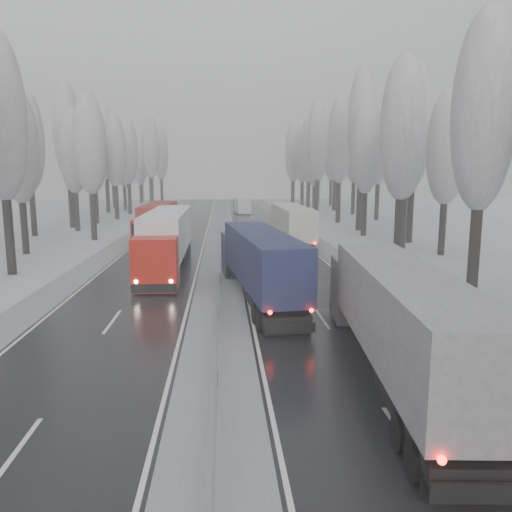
{
  "coord_description": "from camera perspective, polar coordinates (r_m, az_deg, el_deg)",
  "views": [
    {
      "loc": [
        0.25,
        -12.35,
        7.3
      ],
      "look_at": [
        2.34,
        18.28,
        2.2
      ],
      "focal_mm": 35.0,
      "sensor_mm": 36.0,
      "label": 1
    }
  ],
  "objects": [
    {
      "name": "tree_25",
      "position": [
        71.89,
        16.54,
        13.22
      ],
      "size": [
        3.6,
        3.6,
        19.44
      ],
      "color": "black",
      "rests_on": "ground"
    },
    {
      "name": "tree_32",
      "position": [
        102.94,
        5.37,
        11.55
      ],
      "size": [
        3.6,
        3.6,
        17.33
      ],
      "color": "black",
      "rests_on": "ground"
    },
    {
      "name": "tree_21",
      "position": [
        55.41,
        17.66,
        13.87
      ],
      "size": [
        3.6,
        3.6,
        18.62
      ],
      "color": "black",
      "rests_on": "ground"
    },
    {
      "name": "tree_69",
      "position": [
        88.31,
        -18.54,
        12.31
      ],
      "size": [
        3.6,
        3.6,
        19.35
      ],
      "color": "black",
      "rests_on": "ground"
    },
    {
      "name": "tree_65",
      "position": [
        72.18,
        -20.78,
        13.0
      ],
      "size": [
        3.6,
        3.6,
        19.48
      ],
      "color": "black",
      "rests_on": "ground"
    },
    {
      "name": "tree_18",
      "position": [
        42.02,
        16.43,
        13.7
      ],
      "size": [
        3.6,
        3.6,
        16.58
      ],
      "color": "black",
      "rests_on": "ground"
    },
    {
      "name": "tree_75",
      "position": [
        118.32,
        -16.14,
        11.34
      ],
      "size": [
        3.6,
        3.6,
        18.6
      ],
      "color": "black",
      "rests_on": "ground"
    },
    {
      "name": "median_slush",
      "position": [
        42.97,
        -4.18,
        -0.35
      ],
      "size": [
        3.0,
        200.0,
        0.04
      ],
      "primitive_type": "cube",
      "color": "#94979C",
      "rests_on": "ground"
    },
    {
      "name": "tree_16",
      "position": [
        31.85,
        24.63,
        14.67
      ],
      "size": [
        3.6,
        3.6,
        16.53
      ],
      "color": "black",
      "rests_on": "ground"
    },
    {
      "name": "tree_72",
      "position": [
        102.72,
        -14.91,
        10.5
      ],
      "size": [
        3.6,
        3.6,
        15.11
      ],
      "color": "black",
      "rests_on": "ground"
    },
    {
      "name": "tree_74",
      "position": [
        112.85,
        -11.96,
        11.96
      ],
      "size": [
        3.6,
        3.6,
        19.68
      ],
      "color": "black",
      "rests_on": "ground"
    },
    {
      "name": "tree_28",
      "position": [
        85.99,
        7.07,
        12.92
      ],
      "size": [
        3.6,
        3.6,
        19.62
      ],
      "color": "black",
      "rests_on": "ground"
    },
    {
      "name": "tree_19",
      "position": [
        47.72,
        21.01,
        11.36
      ],
      "size": [
        3.6,
        3.6,
        14.57
      ],
      "color": "black",
      "rests_on": "ground"
    },
    {
      "name": "tree_37",
      "position": [
        124.83,
        7.21,
        10.86
      ],
      "size": [
        3.6,
        3.6,
        16.37
      ],
      "color": "black",
      "rests_on": "ground"
    },
    {
      "name": "truck_red_white",
      "position": [
        38.07,
        -10.16,
        2.2
      ],
      "size": [
        2.84,
        17.43,
        4.46
      ],
      "rotation": [
        0.0,
        0.0,
        0.0
      ],
      "color": "#B8130A",
      "rests_on": "ground"
    },
    {
      "name": "tree_67",
      "position": [
        81.23,
        -18.39,
        11.59
      ],
      "size": [
        3.6,
        3.6,
        17.09
      ],
      "color": "black",
      "rests_on": "ground"
    },
    {
      "name": "tree_24",
      "position": [
        66.04,
        12.0,
        14.35
      ],
      "size": [
        3.6,
        3.6,
        20.49
      ],
      "color": "black",
      "rests_on": "ground"
    },
    {
      "name": "tree_20",
      "position": [
        50.76,
        16.84,
        12.25
      ],
      "size": [
        3.6,
        3.6,
        15.71
      ],
      "color": "black",
      "rests_on": "ground"
    },
    {
      "name": "tree_27",
      "position": [
        81.48,
        13.89,
        12.02
      ],
      "size": [
        3.6,
        3.6,
        17.62
      ],
      "color": "black",
      "rests_on": "ground"
    },
    {
      "name": "tree_30",
      "position": [
        95.55,
        6.07,
        11.91
      ],
      "size": [
        3.6,
        3.6,
        17.86
      ],
      "color": "black",
      "rests_on": "ground"
    },
    {
      "name": "truck_blue_box",
      "position": [
        29.12,
        0.21,
        -0.33
      ],
      "size": [
        4.29,
        15.9,
        4.04
      ],
      "rotation": [
        0.0,
        0.0,
        0.12
      ],
      "color": "#1C1F46",
      "rests_on": "ground"
    },
    {
      "name": "tree_38",
      "position": [
        130.46,
        4.33,
        11.29
      ],
      "size": [
        3.6,
        3.6,
        17.97
      ],
      "color": "black",
      "rests_on": "ground"
    },
    {
      "name": "tree_68",
      "position": [
        83.25,
        -15.88,
        11.45
      ],
      "size": [
        3.6,
        3.6,
        16.65
      ],
      "color": "black",
      "rests_on": "ground"
    },
    {
      "name": "ground",
      "position": [
        14.35,
        -4.69,
        -21.19
      ],
      "size": [
        260.0,
        260.0,
        0.0
      ],
      "primitive_type": "plane",
      "color": "silver",
      "rests_on": "ground"
    },
    {
      "name": "truck_grey_tarp",
      "position": [
        18.67,
        15.58,
        -6.13
      ],
      "size": [
        3.87,
        16.19,
        4.12
      ],
      "rotation": [
        0.0,
        0.0,
        -0.08
      ],
      "color": "#535258",
      "rests_on": "ground"
    },
    {
      "name": "tree_78",
      "position": [
        129.0,
        -12.08,
        11.58
      ],
      "size": [
        3.6,
        3.6,
        19.55
      ],
      "color": "black",
      "rests_on": "ground"
    },
    {
      "name": "carriageway_right",
      "position": [
        43.26,
        2.79,
        -0.27
      ],
      "size": [
        7.5,
        200.0,
        0.03
      ],
      "primitive_type": "cube",
      "color": "black",
      "rests_on": "ground"
    },
    {
      "name": "tree_34",
      "position": [
        109.84,
        4.3,
        11.53
      ],
      "size": [
        3.6,
        3.6,
        17.63
      ],
      "color": "black",
      "rests_on": "ground"
    },
    {
      "name": "shoulder_left",
      "position": [
        44.22,
        -17.51,
        -0.48
      ],
      "size": [
        2.4,
        200.0,
        0.04
      ],
      "primitive_type": "cube",
      "color": "#94979C",
      "rests_on": "ground"
    },
    {
      "name": "tree_79",
      "position": [
        133.31,
        -13.01,
        10.79
      ],
      "size": [
        3.6,
        3.6,
        17.07
      ],
      "color": "black",
      "rests_on": "ground"
    },
    {
      "name": "tree_36",
      "position": [
        119.83,
        4.26,
        12.14
      ],
      "size": [
        3.6,
        3.6,
        20.23
      ],
      "color": "black",
      "rests_on": "ground"
    },
    {
      "name": "tree_26",
      "position": [
        75.78,
        9.56,
        12.94
      ],
      "size": [
        3.6,
        3.6,
        18.78
      ],
      "color": "black",
      "rests_on": "ground"
    },
    {
      "name": "tree_31",
      "position": [
        100.64,
        9.06,
        11.98
      ],
      "size": [
        3.6,
        3.6,
        18.58
      ],
      "color": "black",
      "rests_on": "ground"
    },
    {
      "name": "tree_22",
      "position": [
        60.4,
        12.51,
        12.01
      ],
      "size": [
        3.6,
        3.6,
        15.86
      ],
      "color": "black",
      "rests_on": "ground"
    },
    {
      "name": "truck_red_red",
      "position": [
        53.85,
        -11.21,
        4.0
      ],
      "size": [
        2.86,
        15.89,
        4.06
      ],
      "rotation": [
        0.0,
        0.0,
        -0.02
      ],
      "color": "#B40A12",
      "rests_on": "ground"
    },
    {
      "name": "truck_cream_box",
      "position": [
        50.29,
        3.89,
        3.82
      ],
      "size": [
        2.9,
        16.09,
        4.11
      ],
      "rotation": [
        0.0,
        0.0,
        0.02
      ],
      "color": "beige",
      "rests_on": "ground"
    },
    {
      "name": "tree_60",
      "position": [
        49.96,
        -25.53,
        11.16
      ],
      "size": [
        3.6,
        3.6,
        14.84
      ],
      "color": "black",
      "rests_on": "ground"
    },
    {
      "name": "tree_29",
      "position": [
        91.47,
        11.22,
        12.0
      ],
      "size": [
        3.6,
        3.6,
        18.11
      ],
      "color": "black",
      "rests_on": "ground"
    },
    {
      "name": "median_guardrail",
      "position": [
        42.86,
        -4.19,
        0.41
      ],
      "size": [
        0.12,
        200.0,
        0.76
      ],
      "color": "slate",
      "rests_on": "ground"
    },
    {
      "name": "tree_33",
      "position": [
        107.36,
        6.69,
        10.42
      ],
      "size": [
        3.6,
        3.6,
        14.33
      ],
      "color": "black",
      "rests_on": "ground"
    },
    {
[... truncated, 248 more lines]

